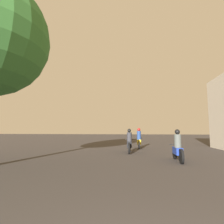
# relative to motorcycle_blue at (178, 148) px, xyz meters

# --- Properties ---
(motorcycle_blue) EXTENTS (0.60, 1.95, 1.51)m
(motorcycle_blue) POSITION_rel_motorcycle_blue_xyz_m (0.00, 0.00, 0.00)
(motorcycle_blue) COLOR black
(motorcycle_blue) RESTS_ON ground_plane
(motorcycle_black) EXTENTS (0.60, 2.06, 1.56)m
(motorcycle_black) POSITION_rel_motorcycle_blue_xyz_m (-2.37, 2.92, 0.02)
(motorcycle_black) COLOR black
(motorcycle_black) RESTS_ON ground_plane
(motorcycle_yellow) EXTENTS (0.60, 1.94, 1.63)m
(motorcycle_yellow) POSITION_rel_motorcycle_blue_xyz_m (-1.68, 5.74, 0.05)
(motorcycle_yellow) COLOR black
(motorcycle_yellow) RESTS_ON ground_plane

